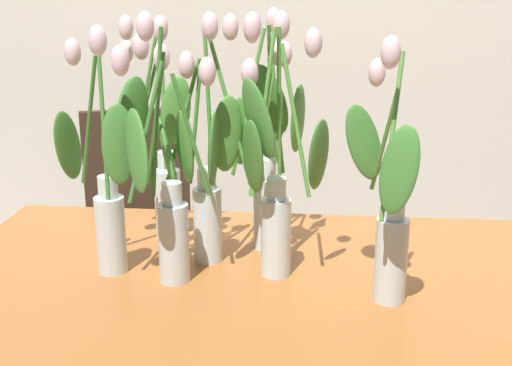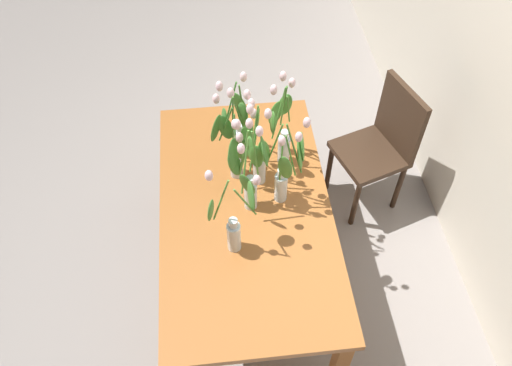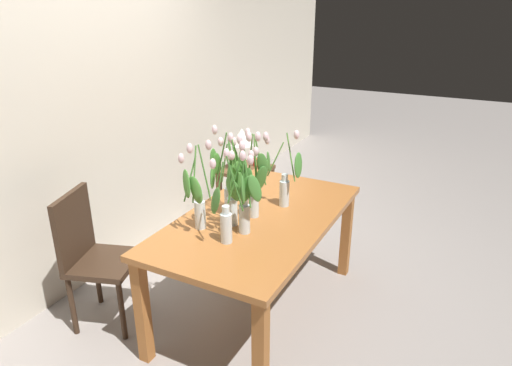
{
  "view_description": "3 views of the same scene",
  "coord_description": "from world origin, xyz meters",
  "px_view_note": "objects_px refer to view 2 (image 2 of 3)",
  "views": [
    {
      "loc": [
        0.07,
        -1.35,
        1.38
      ],
      "look_at": [
        -0.06,
        -0.0,
        0.97
      ],
      "focal_mm": 46.09,
      "sensor_mm": 36.0,
      "label": 1
    },
    {
      "loc": [
        1.62,
        -0.12,
        2.97
      ],
      "look_at": [
        0.05,
        0.05,
        1.0
      ],
      "focal_mm": 36.81,
      "sensor_mm": 36.0,
      "label": 2
    },
    {
      "loc": [
        -2.38,
        -1.21,
        2.03
      ],
      "look_at": [
        -0.09,
        -0.03,
        1.01
      ],
      "focal_mm": 31.78,
      "sensor_mm": 36.0,
      "label": 3
    }
  ],
  "objects_px": {
    "tulip_vase_1": "(234,144)",
    "tulip_vase_3": "(282,131)",
    "tulip_vase_4": "(284,169)",
    "dining_table": "(246,219)",
    "tulip_vase_2": "(238,130)",
    "tulip_vase_5": "(248,177)",
    "tulip_vase_0": "(255,154)",
    "dining_chair": "(382,143)",
    "tulip_vase_6": "(233,224)"
  },
  "relations": [
    {
      "from": "tulip_vase_3",
      "to": "tulip_vase_4",
      "type": "distance_m",
      "value": 0.29
    },
    {
      "from": "tulip_vase_4",
      "to": "tulip_vase_5",
      "type": "bearing_deg",
      "value": -79.93
    },
    {
      "from": "dining_table",
      "to": "dining_chair",
      "type": "xyz_separation_m",
      "value": [
        -0.58,
        0.93,
        -0.12
      ]
    },
    {
      "from": "tulip_vase_0",
      "to": "tulip_vase_5",
      "type": "distance_m",
      "value": 0.17
    },
    {
      "from": "tulip_vase_2",
      "to": "tulip_vase_6",
      "type": "distance_m",
      "value": 0.62
    },
    {
      "from": "tulip_vase_6",
      "to": "dining_chair",
      "type": "bearing_deg",
      "value": 128.58
    },
    {
      "from": "tulip_vase_1",
      "to": "tulip_vase_5",
      "type": "relative_size",
      "value": 1.0
    },
    {
      "from": "tulip_vase_1",
      "to": "tulip_vase_6",
      "type": "xyz_separation_m",
      "value": [
        0.47,
        -0.04,
        -0.05
      ]
    },
    {
      "from": "tulip_vase_0",
      "to": "dining_chair",
      "type": "relative_size",
      "value": 0.63
    },
    {
      "from": "dining_chair",
      "to": "tulip_vase_0",
      "type": "bearing_deg",
      "value": -64.73
    },
    {
      "from": "tulip_vase_0",
      "to": "tulip_vase_2",
      "type": "xyz_separation_m",
      "value": [
        -0.22,
        -0.07,
        -0.04
      ]
    },
    {
      "from": "tulip_vase_0",
      "to": "tulip_vase_5",
      "type": "height_order",
      "value": "tulip_vase_5"
    },
    {
      "from": "dining_table",
      "to": "tulip_vase_5",
      "type": "bearing_deg",
      "value": 139.3
    },
    {
      "from": "tulip_vase_2",
      "to": "tulip_vase_4",
      "type": "distance_m",
      "value": 0.41
    },
    {
      "from": "tulip_vase_1",
      "to": "tulip_vase_2",
      "type": "distance_m",
      "value": 0.16
    },
    {
      "from": "tulip_vase_0",
      "to": "tulip_vase_3",
      "type": "bearing_deg",
      "value": 133.86
    },
    {
      "from": "tulip_vase_3",
      "to": "tulip_vase_4",
      "type": "bearing_deg",
      "value": -5.95
    },
    {
      "from": "tulip_vase_2",
      "to": "dining_chair",
      "type": "bearing_deg",
      "value": 101.23
    },
    {
      "from": "dining_table",
      "to": "tulip_vase_5",
      "type": "distance_m",
      "value": 0.33
    },
    {
      "from": "dining_table",
      "to": "tulip_vase_2",
      "type": "height_order",
      "value": "tulip_vase_2"
    },
    {
      "from": "dining_table",
      "to": "dining_chair",
      "type": "height_order",
      "value": "dining_chair"
    },
    {
      "from": "tulip_vase_0",
      "to": "tulip_vase_2",
      "type": "relative_size",
      "value": 1.04
    },
    {
      "from": "tulip_vase_0",
      "to": "tulip_vase_6",
      "type": "bearing_deg",
      "value": -20.27
    },
    {
      "from": "dining_table",
      "to": "dining_chair",
      "type": "bearing_deg",
      "value": 122.2
    },
    {
      "from": "tulip_vase_5",
      "to": "tulip_vase_6",
      "type": "relative_size",
      "value": 1.06
    },
    {
      "from": "tulip_vase_0",
      "to": "tulip_vase_3",
      "type": "relative_size",
      "value": 1.02
    },
    {
      "from": "tulip_vase_4",
      "to": "dining_chair",
      "type": "xyz_separation_m",
      "value": [
        -0.53,
        0.72,
        -0.45
      ]
    },
    {
      "from": "tulip_vase_5",
      "to": "tulip_vase_6",
      "type": "height_order",
      "value": "tulip_vase_5"
    },
    {
      "from": "tulip_vase_4",
      "to": "dining_table",
      "type": "bearing_deg",
      "value": -75.62
    },
    {
      "from": "dining_chair",
      "to": "tulip_vase_6",
      "type": "bearing_deg",
      "value": -51.42
    },
    {
      "from": "tulip_vase_1",
      "to": "tulip_vase_5",
      "type": "height_order",
      "value": "same"
    },
    {
      "from": "tulip_vase_2",
      "to": "tulip_vase_4",
      "type": "height_order",
      "value": "tulip_vase_4"
    },
    {
      "from": "tulip_vase_2",
      "to": "tulip_vase_4",
      "type": "bearing_deg",
      "value": 30.48
    },
    {
      "from": "tulip_vase_6",
      "to": "tulip_vase_1",
      "type": "bearing_deg",
      "value": 174.61
    },
    {
      "from": "tulip_vase_6",
      "to": "tulip_vase_3",
      "type": "bearing_deg",
      "value": 150.78
    },
    {
      "from": "tulip_vase_4",
      "to": "tulip_vase_0",
      "type": "bearing_deg",
      "value": -133.69
    },
    {
      "from": "tulip_vase_4",
      "to": "tulip_vase_2",
      "type": "bearing_deg",
      "value": -149.52
    },
    {
      "from": "tulip_vase_2",
      "to": "tulip_vase_4",
      "type": "relative_size",
      "value": 0.96
    },
    {
      "from": "tulip_vase_1",
      "to": "tulip_vase_6",
      "type": "height_order",
      "value": "tulip_vase_1"
    },
    {
      "from": "dining_table",
      "to": "tulip_vase_1",
      "type": "bearing_deg",
      "value": -172.69
    },
    {
      "from": "dining_table",
      "to": "tulip_vase_3",
      "type": "xyz_separation_m",
      "value": [
        -0.34,
        0.23,
        0.3
      ]
    },
    {
      "from": "tulip_vase_1",
      "to": "tulip_vase_2",
      "type": "bearing_deg",
      "value": 168.23
    },
    {
      "from": "tulip_vase_0",
      "to": "dining_chair",
      "type": "xyz_separation_m",
      "value": [
        -0.4,
        0.86,
        -0.44
      ]
    },
    {
      "from": "tulip_vase_1",
      "to": "tulip_vase_3",
      "type": "distance_m",
      "value": 0.28
    },
    {
      "from": "dining_table",
      "to": "tulip_vase_4",
      "type": "distance_m",
      "value": 0.39
    },
    {
      "from": "tulip_vase_4",
      "to": "tulip_vase_6",
      "type": "bearing_deg",
      "value": -46.1
    },
    {
      "from": "tulip_vase_4",
      "to": "dining_chair",
      "type": "bearing_deg",
      "value": 126.29
    },
    {
      "from": "tulip_vase_3",
      "to": "tulip_vase_6",
      "type": "height_order",
      "value": "tulip_vase_3"
    },
    {
      "from": "tulip_vase_1",
      "to": "tulip_vase_3",
      "type": "bearing_deg",
      "value": 107.27
    },
    {
      "from": "tulip_vase_1",
      "to": "tulip_vase_6",
      "type": "bearing_deg",
      "value": -5.39
    }
  ]
}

